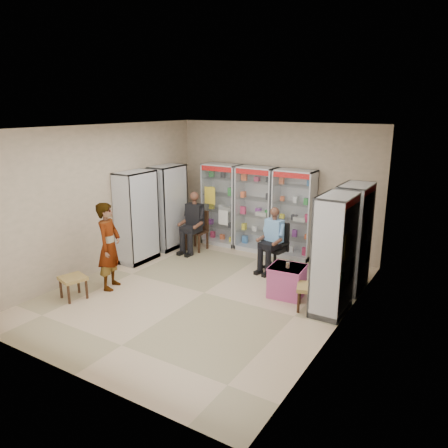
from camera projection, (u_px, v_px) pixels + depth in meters
The scene contains 18 objects.
floor at pixel (204, 293), 8.09m from camera, with size 6.00×6.00×0.00m, color tan.
room_shell at pixel (203, 188), 7.58m from camera, with size 5.02×6.02×3.01m.
cabinet_back_left at pixel (222, 205), 10.73m from camera, with size 0.90×0.50×2.00m, color #B4B8BB.
cabinet_back_mid at pixel (256, 209), 10.25m from camera, with size 0.90×0.50×2.00m, color #A5A7AC.
cabinet_back_right at pixel (294, 214), 9.78m from camera, with size 0.90×0.50×2.00m, color #B1B4B9.
cabinet_right_far at pixel (353, 238), 8.03m from camera, with size 0.50×0.90×2.00m, color #BABCC2.
cabinet_right_near at pixel (334, 255), 7.12m from camera, with size 0.50×0.90×2.00m, color #B6B8BE.
cabinet_left_far at pixel (168, 207), 10.43m from camera, with size 0.50×0.90×2.00m, color silver.
cabinet_left_near at pixel (137, 217), 9.53m from camera, with size 0.50×0.90×2.00m, color #B0B2B8.
wooden_chair at pixel (197, 231), 10.40m from camera, with size 0.42×0.42×0.94m, color #302012.
seated_customer at pixel (195, 223), 10.30m from camera, with size 0.44×0.60×1.34m, color black, non-canonical shape.
office_chair at pixel (275, 247), 9.14m from camera, with size 0.54×0.54×1.00m, color black.
seated_shopkeeper at pixel (274, 241), 9.07m from camera, with size 0.42×0.58×1.27m, color #6F98DC, non-canonical shape.
pink_trunk at pixel (287, 281), 7.91m from camera, with size 0.58×0.56×0.56m, color #AC4582.
tea_glass at pixel (288, 265), 7.76m from camera, with size 0.07×0.07×0.10m, color #522307.
woven_stool_a at pixel (309, 297), 7.39m from camera, with size 0.43×0.43×0.43m, color #A77E46.
woven_stool_b at pixel (74, 287), 7.82m from camera, with size 0.41×0.41×0.41m, color #986540.
standing_man at pixel (109, 246), 8.12m from camera, with size 0.60×0.40×1.66m, color gray.
Camera 1 is at (4.20, -6.19, 3.36)m, focal length 35.00 mm.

